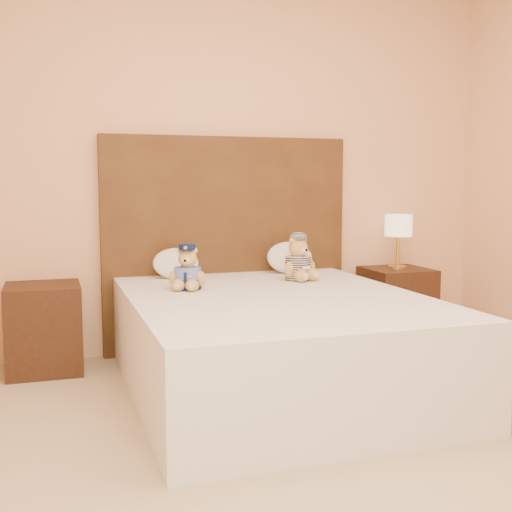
{
  "coord_description": "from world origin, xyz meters",
  "views": [
    {
      "loc": [
        -1.2,
        -2.15,
        1.17
      ],
      "look_at": [
        -0.03,
        1.45,
        0.75
      ],
      "focal_mm": 45.0,
      "sensor_mm": 36.0,
      "label": 1
    }
  ],
  "objects_px": {
    "teddy_prisoner": "(298,258)",
    "lamp": "(398,228)",
    "nightstand_left": "(44,328)",
    "pillow_right": "(290,256)",
    "bed": "(275,343)",
    "pillow_left": "(176,262)",
    "teddy_police": "(188,267)",
    "nightstand_right": "(396,305)"
  },
  "relations": [
    {
      "from": "teddy_prisoner",
      "to": "pillow_left",
      "type": "distance_m",
      "value": 0.81
    },
    {
      "from": "nightstand_left",
      "to": "bed",
      "type": "bearing_deg",
      "value": -32.62
    },
    {
      "from": "nightstand_left",
      "to": "pillow_left",
      "type": "xyz_separation_m",
      "value": [
        0.85,
        0.03,
        0.38
      ]
    },
    {
      "from": "lamp",
      "to": "teddy_prisoner",
      "type": "xyz_separation_m",
      "value": [
        -0.91,
        -0.31,
        -0.15
      ]
    },
    {
      "from": "pillow_left",
      "to": "pillow_right",
      "type": "xyz_separation_m",
      "value": [
        0.81,
        0.0,
        0.01
      ]
    },
    {
      "from": "bed",
      "to": "nightstand_right",
      "type": "xyz_separation_m",
      "value": [
        1.25,
        0.8,
        -0.0
      ]
    },
    {
      "from": "pillow_right",
      "to": "nightstand_left",
      "type": "bearing_deg",
      "value": -178.96
    },
    {
      "from": "nightstand_left",
      "to": "nightstand_right",
      "type": "relative_size",
      "value": 1.0
    },
    {
      "from": "bed",
      "to": "nightstand_right",
      "type": "height_order",
      "value": "same"
    },
    {
      "from": "bed",
      "to": "teddy_police",
      "type": "height_order",
      "value": "teddy_police"
    },
    {
      "from": "pillow_right",
      "to": "pillow_left",
      "type": "bearing_deg",
      "value": 180.0
    },
    {
      "from": "nightstand_left",
      "to": "teddy_police",
      "type": "bearing_deg",
      "value": -28.76
    },
    {
      "from": "bed",
      "to": "teddy_prisoner",
      "type": "height_order",
      "value": "teddy_prisoner"
    },
    {
      "from": "nightstand_right",
      "to": "teddy_prisoner",
      "type": "relative_size",
      "value": 1.9
    },
    {
      "from": "nightstand_right",
      "to": "pillow_right",
      "type": "xyz_separation_m",
      "value": [
        -0.84,
        0.03,
        0.39
      ]
    },
    {
      "from": "nightstand_left",
      "to": "teddy_police",
      "type": "height_order",
      "value": "teddy_police"
    },
    {
      "from": "nightstand_left",
      "to": "pillow_left",
      "type": "bearing_deg",
      "value": 2.03
    },
    {
      "from": "nightstand_right",
      "to": "teddy_police",
      "type": "xyz_separation_m",
      "value": [
        -1.68,
        -0.45,
        0.41
      ]
    },
    {
      "from": "lamp",
      "to": "teddy_prisoner",
      "type": "distance_m",
      "value": 0.98
    },
    {
      "from": "teddy_prisoner",
      "to": "pillow_right",
      "type": "distance_m",
      "value": 0.35
    },
    {
      "from": "teddy_prisoner",
      "to": "lamp",
      "type": "bearing_deg",
      "value": -0.48
    },
    {
      "from": "bed",
      "to": "nightstand_left",
      "type": "relative_size",
      "value": 3.64
    },
    {
      "from": "teddy_police",
      "to": "pillow_right",
      "type": "xyz_separation_m",
      "value": [
        0.83,
        0.48,
        -0.01
      ]
    },
    {
      "from": "teddy_police",
      "to": "pillow_left",
      "type": "xyz_separation_m",
      "value": [
        0.02,
        0.48,
        -0.02
      ]
    },
    {
      "from": "pillow_left",
      "to": "nightstand_left",
      "type": "bearing_deg",
      "value": -177.97
    },
    {
      "from": "lamp",
      "to": "pillow_left",
      "type": "relative_size",
      "value": 1.31
    },
    {
      "from": "nightstand_left",
      "to": "lamp",
      "type": "xyz_separation_m",
      "value": [
        2.5,
        0.0,
        0.57
      ]
    },
    {
      "from": "nightstand_left",
      "to": "teddy_prisoner",
      "type": "relative_size",
      "value": 1.9
    },
    {
      "from": "lamp",
      "to": "teddy_prisoner",
      "type": "relative_size",
      "value": 1.38
    },
    {
      "from": "pillow_left",
      "to": "pillow_right",
      "type": "height_order",
      "value": "pillow_right"
    },
    {
      "from": "bed",
      "to": "pillow_left",
      "type": "height_order",
      "value": "pillow_left"
    },
    {
      "from": "bed",
      "to": "lamp",
      "type": "xyz_separation_m",
      "value": [
        1.25,
        0.8,
        0.57
      ]
    },
    {
      "from": "teddy_police",
      "to": "pillow_right",
      "type": "bearing_deg",
      "value": 53.58
    },
    {
      "from": "nightstand_right",
      "to": "lamp",
      "type": "bearing_deg",
      "value": 180.0
    },
    {
      "from": "nightstand_right",
      "to": "lamp",
      "type": "distance_m",
      "value": 0.57
    },
    {
      "from": "nightstand_left",
      "to": "pillow_left",
      "type": "height_order",
      "value": "pillow_left"
    },
    {
      "from": "lamp",
      "to": "teddy_police",
      "type": "distance_m",
      "value": 1.74
    },
    {
      "from": "bed",
      "to": "nightstand_right",
      "type": "bearing_deg",
      "value": 32.62
    },
    {
      "from": "nightstand_left",
      "to": "nightstand_right",
      "type": "bearing_deg",
      "value": 0.0
    },
    {
      "from": "nightstand_left",
      "to": "pillow_right",
      "type": "height_order",
      "value": "pillow_right"
    },
    {
      "from": "pillow_right",
      "to": "teddy_police",
      "type": "bearing_deg",
      "value": -149.96
    },
    {
      "from": "nightstand_right",
      "to": "pillow_left",
      "type": "distance_m",
      "value": 1.7
    }
  ]
}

